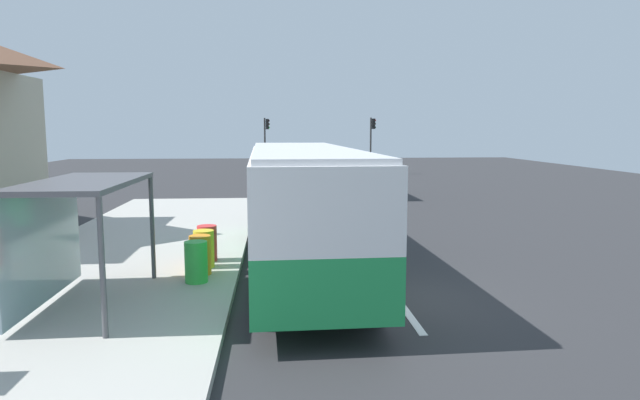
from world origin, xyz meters
TOP-DOWN VIEW (x-y plane):
  - ground_plane at (0.00, 14.00)m, footprint 56.00×92.00m
  - sidewalk_platform at (-6.40, 2.00)m, footprint 6.20×30.00m
  - lane_stripe_seg_1 at (0.25, -1.00)m, footprint 0.16×2.20m
  - lane_stripe_seg_2 at (0.25, 4.00)m, footprint 0.16×2.20m
  - lane_stripe_seg_3 at (0.25, 9.00)m, footprint 0.16×2.20m
  - lane_stripe_seg_4 at (0.25, 14.00)m, footprint 0.16×2.20m
  - lane_stripe_seg_5 at (0.25, 19.00)m, footprint 0.16×2.20m
  - lane_stripe_seg_6 at (0.25, 24.00)m, footprint 0.16×2.20m
  - lane_stripe_seg_7 at (0.25, 29.00)m, footprint 0.16×2.20m
  - bus at (-1.71, 2.53)m, footprint 2.80×11.07m
  - white_van at (2.20, 18.87)m, footprint 2.06×5.22m
  - sedan_near at (2.30, 31.95)m, footprint 1.85×4.40m
  - recycling_bin_green at (-4.20, 1.17)m, footprint 0.52×0.52m
  - recycling_bin_orange at (-4.20, 1.87)m, footprint 0.52×0.52m
  - recycling_bin_yellow at (-4.20, 2.57)m, footprint 0.52×0.52m
  - recycling_bin_red at (-4.20, 3.27)m, footprint 0.52×0.52m
  - traffic_light_near_side at (5.50, 33.53)m, footprint 0.49×0.28m
  - traffic_light_far_side at (-3.10, 34.33)m, footprint 0.49×0.28m
  - bus_shelter at (-6.41, -0.30)m, footprint 1.80×4.00m

SIDE VIEW (x-z plane):
  - ground_plane at x=0.00m, z-range -0.04..0.00m
  - lane_stripe_seg_1 at x=0.25m, z-range 0.00..0.01m
  - lane_stripe_seg_2 at x=0.25m, z-range 0.00..0.01m
  - lane_stripe_seg_3 at x=0.25m, z-range 0.00..0.01m
  - lane_stripe_seg_4 at x=0.25m, z-range 0.00..0.01m
  - lane_stripe_seg_5 at x=0.25m, z-range 0.00..0.01m
  - lane_stripe_seg_6 at x=0.25m, z-range 0.00..0.01m
  - lane_stripe_seg_7 at x=0.25m, z-range 0.00..0.01m
  - sidewalk_platform at x=-6.40m, z-range 0.00..0.18m
  - recycling_bin_green at x=-4.20m, z-range 0.18..1.13m
  - recycling_bin_orange at x=-4.20m, z-range 0.18..1.13m
  - recycling_bin_yellow at x=-4.20m, z-range 0.18..1.13m
  - recycling_bin_red at x=-4.20m, z-range 0.18..1.13m
  - sedan_near at x=2.30m, z-range 0.03..1.55m
  - white_van at x=2.20m, z-range 0.19..2.49m
  - bus at x=-1.71m, z-range 0.24..3.45m
  - bus_shelter at x=-6.41m, z-range 0.85..3.35m
  - traffic_light_far_side at x=-3.10m, z-range 0.78..5.37m
  - traffic_light_near_side at x=5.50m, z-range 0.78..5.40m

